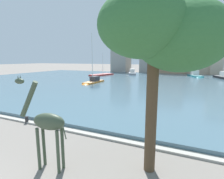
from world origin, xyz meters
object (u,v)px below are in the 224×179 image
at_px(sailboat_red, 103,75).
at_px(mooring_bollard, 27,120).
at_px(sailboat_orange, 93,82).
at_px(shade_tree, 159,34).
at_px(giraffe_statue, 47,123).
at_px(sailboat_grey, 132,73).
at_px(sailboat_teal, 196,75).
at_px(sailboat_black, 223,77).

height_order(sailboat_red, mooring_bollard, sailboat_red).
bearing_deg(mooring_bollard, sailboat_orange, 106.29).
bearing_deg(shade_tree, sailboat_red, 119.94).
relative_size(sailboat_red, shade_tree, 1.28).
xyz_separation_m(giraffe_statue, sailboat_grey, (-10.59, 44.50, -1.43)).
bearing_deg(sailboat_grey, shade_tree, -71.00).
relative_size(giraffe_statue, sailboat_teal, 0.44).
bearing_deg(shade_tree, sailboat_teal, 86.86).
xyz_separation_m(sailboat_teal, shade_tree, (-2.30, -42.02, 5.02)).
relative_size(giraffe_statue, sailboat_red, 0.45).
distance_m(giraffe_statue, shade_tree, 5.73).
bearing_deg(sailboat_teal, sailboat_grey, 177.23).
relative_size(sailboat_black, shade_tree, 1.25).
bearing_deg(sailboat_orange, sailboat_grey, 88.52).
bearing_deg(sailboat_grey, sailboat_orange, -91.48).
height_order(giraffe_statue, mooring_bollard, giraffe_statue).
bearing_deg(giraffe_statue, shade_tree, 21.78).
distance_m(giraffe_statue, sailboat_red, 41.46).
relative_size(sailboat_orange, sailboat_red, 1.03).
distance_m(sailboat_red, sailboat_black, 28.96).
xyz_separation_m(giraffe_statue, sailboat_teal, (6.47, 43.68, -1.45)).
xyz_separation_m(sailboat_red, shade_tree, (20.88, -36.24, 5.28)).
height_order(sailboat_orange, mooring_bollard, sailboat_orange).
xyz_separation_m(giraffe_statue, sailboat_orange, (-11.15, 22.68, -1.54)).
bearing_deg(sailboat_grey, giraffe_statue, -76.62).
bearing_deg(giraffe_statue, sailboat_orange, 116.18).
relative_size(giraffe_statue, sailboat_orange, 0.44).
bearing_deg(sailboat_black, sailboat_teal, 158.34).
distance_m(sailboat_orange, sailboat_grey, 21.83).
distance_m(sailboat_orange, sailboat_black, 29.83).
height_order(giraffe_statue, shade_tree, shade_tree).
xyz_separation_m(sailboat_red, mooring_bollard, (11.17, -34.40, -0.11)).
distance_m(sailboat_red, mooring_bollard, 36.16).
xyz_separation_m(sailboat_red, sailboat_teal, (23.18, 5.77, 0.26)).
bearing_deg(sailboat_orange, sailboat_black, 39.04).
bearing_deg(shade_tree, sailboat_grey, 109.00).
xyz_separation_m(sailboat_teal, mooring_bollard, (-12.01, -40.17, -0.37)).
bearing_deg(mooring_bollard, sailboat_grey, 97.01).
xyz_separation_m(sailboat_black, mooring_bollard, (-17.57, -37.96, -0.40)).
xyz_separation_m(giraffe_statue, sailboat_red, (-16.71, 37.91, -1.71)).
relative_size(sailboat_grey, sailboat_teal, 0.96).
bearing_deg(sailboat_grey, sailboat_black, -7.64).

